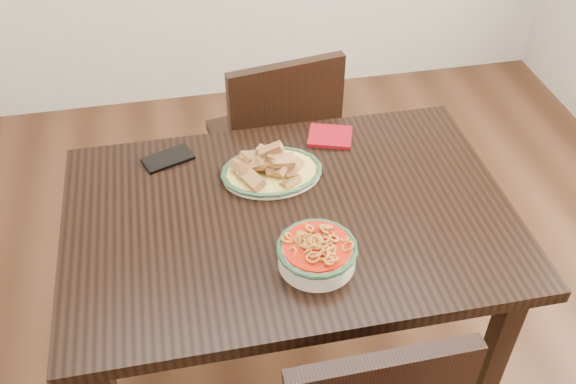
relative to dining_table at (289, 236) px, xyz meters
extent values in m
plane|color=#391F12|center=(0.07, 0.07, -0.66)|extent=(3.50, 3.50, 0.00)
cube|color=black|center=(0.00, 0.00, 0.07)|extent=(1.26, 0.84, 0.04)
cube|color=black|center=(0.54, -0.34, -0.30)|extent=(0.06, 0.06, 0.71)
cube|color=black|center=(-0.54, 0.34, -0.30)|extent=(0.06, 0.06, 0.71)
cube|color=black|center=(0.54, 0.34, -0.30)|extent=(0.06, 0.06, 0.71)
cube|color=black|center=(0.07, 0.75, -0.23)|extent=(0.48, 0.48, 0.04)
cube|color=black|center=(0.21, 0.95, -0.45)|extent=(0.04, 0.04, 0.41)
cube|color=black|center=(-0.12, 0.89, -0.45)|extent=(0.04, 0.04, 0.41)
cube|color=black|center=(0.27, 0.61, -0.45)|extent=(0.04, 0.04, 0.41)
cube|color=black|center=(-0.07, 0.56, -0.45)|extent=(0.04, 0.04, 0.41)
cube|color=black|center=(0.10, 0.56, 0.01)|extent=(0.42, 0.11, 0.44)
ellipsoid|color=beige|center=(-0.02, 0.17, 0.10)|extent=(0.30, 0.22, 0.02)
ellipsoid|color=gold|center=(-0.02, 0.17, 0.11)|extent=(0.28, 0.21, 0.01)
torus|color=#1C3E24|center=(-0.02, 0.17, 0.11)|extent=(0.23, 0.23, 0.01)
cylinder|color=#EEE1C9|center=(0.03, -0.20, 0.12)|extent=(0.20, 0.20, 0.06)
torus|color=#193822|center=(0.03, -0.20, 0.15)|extent=(0.21, 0.21, 0.02)
cylinder|color=#B31908|center=(0.03, -0.20, 0.15)|extent=(0.18, 0.18, 0.01)
cube|color=black|center=(-0.32, 0.31, 0.10)|extent=(0.17, 0.13, 0.01)
cube|color=maroon|center=(0.20, 0.32, 0.10)|extent=(0.17, 0.15, 0.01)
camera|label=1|loc=(-0.26, -1.28, 1.33)|focal=40.00mm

